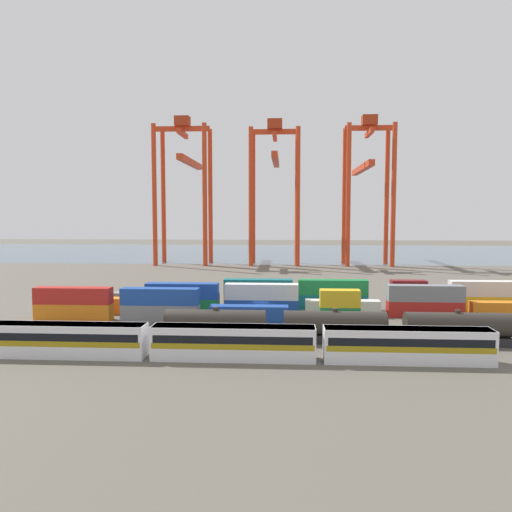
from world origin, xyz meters
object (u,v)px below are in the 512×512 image
(passenger_train, at_px, (233,341))
(shipping_container_15, at_px, (509,310))
(freight_tank_row, at_px, (395,327))
(gantry_crane_west, at_px, (185,176))
(shipping_container_20, at_px, (333,302))
(gantry_crane_east, at_px, (367,177))
(gantry_crane_central, at_px, (275,177))
(shipping_container_0, at_px, (74,312))

(passenger_train, relative_size, shipping_container_15, 4.79)
(freight_tank_row, bearing_deg, gantry_crane_west, 114.73)
(shipping_container_20, distance_m, gantry_crane_east, 88.89)
(gantry_crane_central, height_order, gantry_crane_east, gantry_crane_east)
(freight_tank_row, relative_size, shipping_container_20, 4.94)
(passenger_train, relative_size, freight_tank_row, 0.97)
(passenger_train, distance_m, shipping_container_15, 49.24)
(shipping_container_15, bearing_deg, passenger_train, -148.15)
(shipping_container_15, distance_m, shipping_container_20, 28.29)
(shipping_container_20, relative_size, gantry_crane_central, 0.25)
(passenger_train, bearing_deg, freight_tank_row, 22.49)
(shipping_container_0, relative_size, gantry_crane_central, 0.25)
(freight_tank_row, bearing_deg, gantry_crane_central, 99.73)
(freight_tank_row, height_order, gantry_crane_central, gantry_crane_central)
(passenger_train, height_order, shipping_container_20, passenger_train)
(passenger_train, xyz_separation_m, shipping_container_15, (41.82, 25.98, -0.84))
(passenger_train, relative_size, shipping_container_0, 4.79)
(freight_tank_row, relative_size, shipping_container_0, 4.94)
(freight_tank_row, height_order, shipping_container_0, freight_tank_row)
(shipping_container_15, relative_size, gantry_crane_east, 0.25)
(shipping_container_0, height_order, shipping_container_15, same)
(shipping_container_15, bearing_deg, shipping_container_20, 167.99)
(passenger_train, xyz_separation_m, freight_tank_row, (20.06, 8.31, 0.01))
(gantry_crane_east, bearing_deg, passenger_train, -105.87)
(shipping_container_15, relative_size, gantry_crane_west, 0.25)
(passenger_train, relative_size, gantry_crane_east, 1.20)
(freight_tank_row, bearing_deg, passenger_train, -157.51)
(shipping_container_0, height_order, gantry_crane_west, gantry_crane_west)
(freight_tank_row, distance_m, gantry_crane_east, 110.06)
(passenger_train, xyz_separation_m, gantry_crane_central, (2.00, 113.60, 26.97))
(gantry_crane_west, bearing_deg, gantry_crane_central, -0.30)
(passenger_train, height_order, freight_tank_row, freight_tank_row)
(shipping_container_0, relative_size, shipping_container_20, 1.00)
(passenger_train, height_order, gantry_crane_west, gantry_crane_west)
(freight_tank_row, bearing_deg, shipping_container_20, 104.09)
(freight_tank_row, relative_size, gantry_crane_east, 1.23)
(gantry_crane_west, distance_m, gantry_crane_east, 61.01)
(passenger_train, distance_m, gantry_crane_central, 116.77)
(freight_tank_row, xyz_separation_m, gantry_crane_central, (-18.06, 105.29, 26.96))
(shipping_container_20, bearing_deg, passenger_train, -113.94)
(passenger_train, height_order, shipping_container_0, passenger_train)
(gantry_crane_central, bearing_deg, gantry_crane_east, 1.38)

